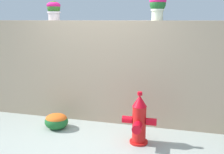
{
  "coord_description": "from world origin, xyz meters",
  "views": [
    {
      "loc": [
        1.32,
        -3.33,
        1.87
      ],
      "look_at": [
        0.25,
        0.86,
        0.88
      ],
      "focal_mm": 40.37,
      "sensor_mm": 36.0,
      "label": 1
    }
  ],
  "objects_px": {
    "potted_plant_2": "(158,5)",
    "fire_hydrant": "(139,121)",
    "potted_plant_1": "(54,9)",
    "flower_bush_left": "(56,120)"
  },
  "relations": [
    {
      "from": "potted_plant_2",
      "to": "fire_hydrant",
      "type": "relative_size",
      "value": 0.49
    },
    {
      "from": "fire_hydrant",
      "to": "potted_plant_1",
      "type": "bearing_deg",
      "value": 154.1
    },
    {
      "from": "fire_hydrant",
      "to": "potted_plant_2",
      "type": "bearing_deg",
      "value": 79.42
    },
    {
      "from": "potted_plant_2",
      "to": "flower_bush_left",
      "type": "xyz_separation_m",
      "value": [
        -1.63,
        -0.62,
        -1.96
      ]
    },
    {
      "from": "fire_hydrant",
      "to": "flower_bush_left",
      "type": "bearing_deg",
      "value": 172.67
    },
    {
      "from": "potted_plant_1",
      "to": "flower_bush_left",
      "type": "relative_size",
      "value": 0.84
    },
    {
      "from": "potted_plant_1",
      "to": "flower_bush_left",
      "type": "distance_m",
      "value": 2.04
    },
    {
      "from": "potted_plant_2",
      "to": "flower_bush_left",
      "type": "bearing_deg",
      "value": -159.19
    },
    {
      "from": "potted_plant_2",
      "to": "fire_hydrant",
      "type": "height_order",
      "value": "potted_plant_2"
    },
    {
      "from": "potted_plant_1",
      "to": "fire_hydrant",
      "type": "bearing_deg",
      "value": -25.9
    }
  ]
}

